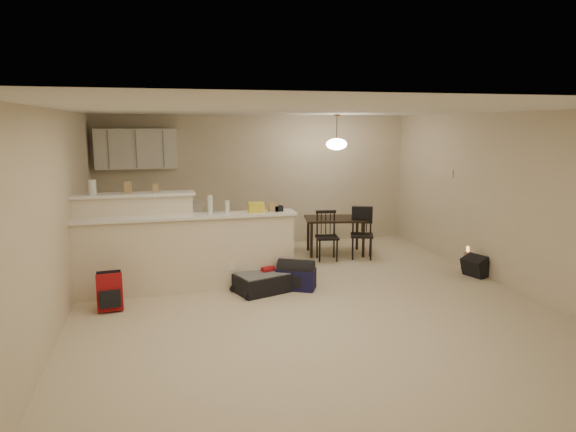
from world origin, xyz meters
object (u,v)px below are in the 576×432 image
object	(u,v)px
dining_chair_near	(327,236)
dining_chair_far	(362,234)
black_daypack	(475,267)
red_backpack	(110,292)
pendant_lamp	(337,144)
suitcase	(264,283)
navy_duffel	(296,279)
dining_table	(335,222)

from	to	relation	value
dining_chair_near	dining_chair_far	distance (m)	0.63
dining_chair_far	black_daypack	xyz separation A→B (m)	(1.29, -1.46, -0.28)
red_backpack	black_daypack	xyz separation A→B (m)	(5.36, 0.13, -0.08)
pendant_lamp	dining_chair_near	bearing A→B (deg)	-126.64
dining_chair_near	suitcase	distance (m)	2.01
dining_chair_far	navy_duffel	bearing A→B (deg)	-117.96
dining_chair_near	dining_chair_far	xyz separation A→B (m)	(0.63, -0.04, 0.01)
dining_chair_near	red_backpack	bearing A→B (deg)	-145.99
dining_table	navy_duffel	xyz separation A→B (m)	(-1.22, -1.79, -0.44)
dining_chair_near	black_daypack	xyz separation A→B (m)	(1.92, -1.50, -0.27)
dining_chair_far	black_daypack	bearing A→B (deg)	-27.60
black_daypack	red_backpack	bearing A→B (deg)	74.33
red_backpack	black_daypack	size ratio (longest dim) A/B	1.34
pendant_lamp	dining_chair_far	world-z (taller)	pendant_lamp
black_daypack	suitcase	bearing A→B (deg)	71.29
pendant_lamp	dining_chair_far	xyz separation A→B (m)	(0.34, -0.42, -1.55)
navy_duffel	black_daypack	world-z (taller)	black_daypack
dining_chair_far	black_daypack	size ratio (longest dim) A/B	2.50
suitcase	black_daypack	size ratio (longest dim) A/B	2.17
dining_chair_near	dining_table	bearing A→B (deg)	61.98
suitcase	pendant_lamp	bearing A→B (deg)	27.57
dining_table	pendant_lamp	distance (m)	1.41
dining_chair_near	dining_chair_far	bearing A→B (deg)	4.76
pendant_lamp	red_backpack	xyz separation A→B (m)	(-3.73, -2.01, -1.75)
dining_chair_near	navy_duffel	world-z (taller)	dining_chair_near
red_backpack	pendant_lamp	bearing A→B (deg)	23.30
dining_chair_far	pendant_lamp	bearing A→B (deg)	150.33
pendant_lamp	navy_duffel	bearing A→B (deg)	-124.33
red_backpack	suitcase	bearing A→B (deg)	1.30
navy_duffel	dining_table	bearing A→B (deg)	82.89
suitcase	red_backpack	xyz separation A→B (m)	(-2.03, -0.23, 0.11)
dining_chair_far	suitcase	xyz separation A→B (m)	(-2.04, -1.37, -0.31)
suitcase	black_daypack	world-z (taller)	black_daypack
dining_table	black_daypack	bearing A→B (deg)	-38.29
dining_table	pendant_lamp	world-z (taller)	pendant_lamp
pendant_lamp	dining_chair_far	size ratio (longest dim) A/B	0.71
dining_table	dining_chair_far	size ratio (longest dim) A/B	1.34
dining_chair_far	suitcase	size ratio (longest dim) A/B	1.15
dining_table	dining_chair_near	size ratio (longest dim) A/B	1.38
suitcase	black_daypack	bearing A→B (deg)	-20.59
pendant_lamp	red_backpack	world-z (taller)	pendant_lamp
dining_table	dining_chair_near	distance (m)	0.50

